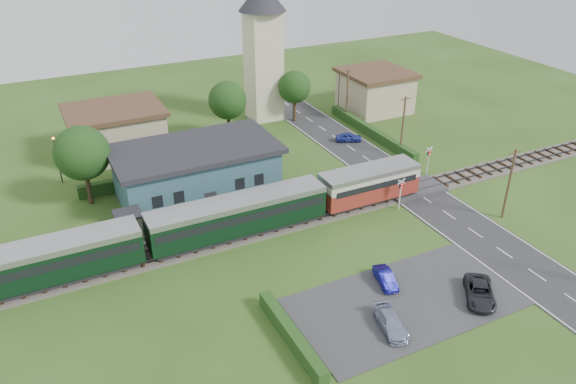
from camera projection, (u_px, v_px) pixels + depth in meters
name	position (u px, v px, depth m)	size (l,w,h in m)	color
ground	(339.00, 223.00, 51.99)	(120.00, 120.00, 0.00)	#2D4C19
railway_track	(329.00, 212.00, 53.52)	(76.00, 3.20, 0.49)	#4C443D
road	(426.00, 199.00, 55.89)	(6.00, 70.00, 0.05)	#28282B
car_park	(405.00, 302.00, 41.93)	(17.00, 9.00, 0.08)	#333335
crossing_deck	(413.00, 189.00, 57.37)	(6.20, 3.40, 0.45)	#333335
platform	(218.00, 219.00, 52.08)	(30.00, 3.00, 0.45)	gray
equipment_hut	(129.00, 225.00, 48.23)	(2.30, 2.30, 2.55)	beige
station_building	(196.00, 171.00, 55.47)	(16.00, 9.00, 5.30)	#336272
train	(204.00, 223.00, 47.70)	(43.20, 2.90, 3.40)	#232328
church_tower	(263.00, 41.00, 71.16)	(6.00, 6.00, 17.60)	beige
house_west	(116.00, 130.00, 64.51)	(10.80, 8.80, 5.50)	tan
house_east	(375.00, 90.00, 77.40)	(8.80, 8.80, 5.50)	tan
hedge_carpark	(292.00, 336.00, 37.95)	(0.80, 9.00, 1.20)	#193814
hedge_roadside	(371.00, 132.00, 69.87)	(0.80, 18.00, 1.20)	#193814
hedge_station	(185.00, 171.00, 60.00)	(22.00, 0.80, 1.30)	#193814
tree_a	(82.00, 153.00, 52.66)	(5.20, 5.20, 8.00)	#332316
tree_b	(228.00, 100.00, 66.96)	(4.60, 4.60, 7.34)	#332316
tree_c	(294.00, 87.00, 72.62)	(4.20, 4.20, 6.78)	#332316
utility_pole_b	(509.00, 183.00, 51.09)	(1.40, 0.22, 7.00)	#473321
utility_pole_c	(403.00, 125.00, 63.70)	(1.40, 0.22, 7.00)	#473321
utility_pole_d	(347.00, 95.00, 73.16)	(1.40, 0.22, 7.00)	#473321
crossing_signal_near	(401.00, 190.00, 53.16)	(0.84, 0.28, 3.28)	silver
crossing_signal_far	(429.00, 156.00, 59.75)	(0.84, 0.28, 3.28)	silver
streetlamp_west	(57.00, 156.00, 57.72)	(0.30, 0.30, 5.15)	#3F3F47
streetlamp_east	(339.00, 86.00, 78.09)	(0.30, 0.30, 5.15)	#3F3F47
car_on_road	(349.00, 137.00, 68.42)	(1.27, 3.17, 1.08)	#273498
car_park_blue	(385.00, 278.00, 43.60)	(1.09, 3.14, 1.03)	navy
car_park_silver	(391.00, 323.00, 39.04)	(1.54, 3.78, 1.10)	#959CB8
car_park_dark	(480.00, 292.00, 41.92)	(1.99, 4.31, 1.20)	#24232B
pedestrian_near	(296.00, 193.00, 54.29)	(0.60, 0.40, 1.66)	gray
pedestrian_far	(170.00, 220.00, 49.96)	(0.82, 0.64, 1.69)	gray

